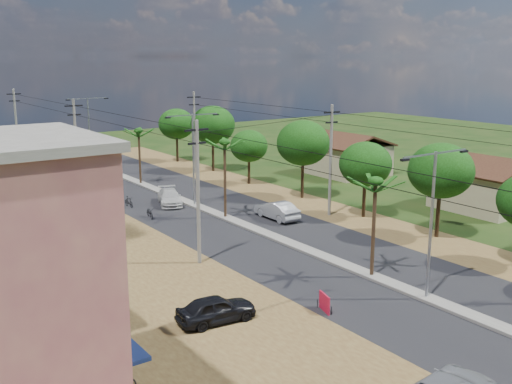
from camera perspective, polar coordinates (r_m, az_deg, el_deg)
ground at (r=33.71m, az=15.89°, el=-9.83°), size 160.00×160.00×0.00m
road at (r=44.00m, az=0.57°, el=-3.94°), size 12.00×110.00×0.04m
median at (r=46.35m, az=-1.61°, el=-2.99°), size 1.00×90.00×0.18m
dirt_lot_west at (r=31.49m, az=-14.59°, el=-11.37°), size 18.00×46.00×0.04m
dirt_shoulder_east at (r=49.27m, az=8.62°, el=-2.26°), size 5.00×90.00×0.03m
house_east_near at (r=54.33m, az=21.21°, el=0.99°), size 7.60×7.50×4.60m
house_east_far at (r=66.45m, az=8.74°, el=3.73°), size 7.60×7.50×4.60m
tree_east_c at (r=43.90m, az=17.20°, el=1.95°), size 4.60×4.60×6.83m
tree_east_d at (r=48.27m, az=10.38°, el=2.62°), size 4.20×4.20×6.13m
tree_east_e at (r=54.09m, az=4.50°, el=4.67°), size 4.80×4.80×7.14m
tree_east_f at (r=60.34m, az=-0.68°, el=4.40°), size 3.80×3.80×5.52m
tree_east_g at (r=67.16m, az=-4.16°, el=6.39°), size 5.00×5.00×7.38m
tree_east_h at (r=74.01m, az=-7.58°, el=6.43°), size 4.40×4.40×6.52m
palm_median_near at (r=34.58m, az=11.31°, el=0.61°), size 2.00×2.00×6.15m
palm_median_mid at (r=46.78m, az=-3.01°, el=4.43°), size 2.00×2.00×6.55m
palm_median_far at (r=60.88m, az=-11.12°, el=5.54°), size 2.00×2.00×5.85m
streetlight_near at (r=32.22m, az=16.40°, el=-1.94°), size 5.10×0.18×8.00m
streetlight_mid at (r=51.20m, az=-6.00°, el=3.84°), size 5.10×0.18×8.00m
streetlight_far at (r=73.85m, az=-15.62°, el=6.18°), size 5.10×0.18×8.00m
utility_pole_w_b at (r=36.69m, az=-5.55°, el=0.25°), size 1.60×0.24×9.00m
utility_pole_w_c at (r=56.58m, az=-16.74°, el=4.19°), size 1.60×0.24×9.00m
utility_pole_w_d at (r=76.64m, az=-21.85°, el=5.94°), size 1.60×0.24×9.00m
utility_pole_e_b at (r=48.31m, az=7.12°, el=3.24°), size 1.60×0.24×9.00m
utility_pole_e_c at (r=66.07m, az=-5.86°, el=5.83°), size 1.60×0.24×9.00m
car_silver_mid at (r=47.60m, az=1.99°, el=-1.78°), size 1.59×4.38×1.44m
car_white_far at (r=52.77m, az=-8.22°, el=-0.53°), size 3.26×4.84×1.30m
car_parked_dark at (r=29.68m, az=-3.82°, el=-11.12°), size 4.08×1.96×1.34m
moto_rider_west_a at (r=48.65m, az=-10.06°, el=-1.98°), size 0.92×1.81×0.91m
moto_rider_west_b at (r=52.55m, az=-12.02°, el=-0.96°), size 0.46×1.53×0.91m
roadside_sign at (r=31.02m, az=6.53°, el=-10.46°), size 0.42×1.14×0.97m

